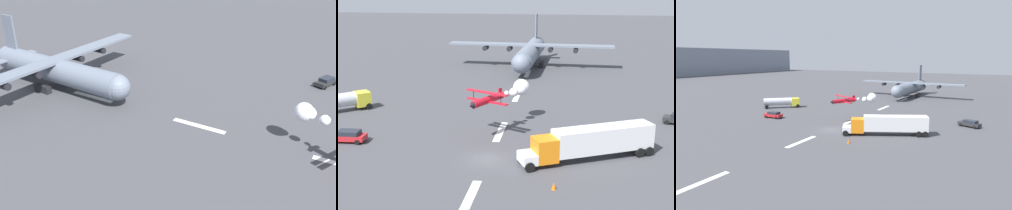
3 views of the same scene
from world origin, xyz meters
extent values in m
plane|color=#424247|center=(0.00, 0.00, 0.00)|extent=(440.00, 440.00, 0.00)
cube|color=white|center=(-29.17, 0.00, 0.01)|extent=(8.00, 0.90, 0.01)
cube|color=white|center=(-9.72, 0.00, 0.01)|extent=(8.00, 0.90, 0.01)
cube|color=white|center=(9.72, 0.00, 0.01)|extent=(8.00, 0.90, 0.01)
cube|color=white|center=(29.17, 0.00, 0.01)|extent=(8.00, 0.90, 0.01)
cube|color=white|center=(48.62, 0.00, 0.01)|extent=(8.00, 0.90, 0.01)
cylinder|color=slate|center=(56.13, 0.15, 3.29)|extent=(27.13, 5.34, 4.18)
sphere|color=slate|center=(42.65, 0.73, 3.29)|extent=(3.97, 3.97, 3.97)
cube|color=slate|center=(56.13, 0.15, 5.17)|extent=(4.82, 37.86, 0.40)
cylinder|color=black|center=(56.18, 10.54, 4.27)|extent=(2.45, 1.20, 1.10)
cylinder|color=black|center=(55.93, 4.88, 4.27)|extent=(2.45, 1.20, 1.10)
cylinder|color=black|center=(55.53, -4.55, 4.27)|extent=(2.45, 1.20, 1.10)
cylinder|color=black|center=(55.28, -10.21, 4.27)|extent=(2.45, 1.20, 1.10)
cube|color=slate|center=(67.45, -0.34, 8.38)|extent=(2.81, 0.42, 6.00)
cube|color=slate|center=(67.45, -0.34, 3.59)|extent=(2.39, 9.08, 0.24)
cube|color=black|center=(57.02, -2.48, 0.60)|extent=(3.24, 1.14, 1.20)
cube|color=black|center=(57.24, 2.69, 0.60)|extent=(3.24, 1.14, 1.20)
cylinder|color=red|center=(8.05, 1.36, 4.79)|extent=(5.88, 3.55, 0.95)
cube|color=red|center=(7.87, 1.45, 4.64)|extent=(3.35, 5.86, 0.12)
cube|color=red|center=(7.87, 1.45, 5.80)|extent=(3.35, 5.86, 0.12)
cylinder|color=black|center=(6.91, -0.49, 5.22)|extent=(0.08, 0.08, 1.16)
cylinder|color=black|center=(8.83, 3.40, 5.22)|extent=(0.08, 0.08, 1.16)
cube|color=red|center=(10.51, 0.15, 5.24)|extent=(0.67, 0.40, 1.10)
cube|color=red|center=(10.51, 0.15, 4.84)|extent=(1.42, 2.06, 0.08)
cone|color=black|center=(5.01, 2.87, 4.79)|extent=(0.99, 1.03, 0.81)
sphere|color=white|center=(11.37, -0.59, 4.89)|extent=(0.70, 0.70, 0.70)
sphere|color=white|center=(13.35, -1.33, 4.58)|extent=(1.26, 1.26, 1.26)
sphere|color=white|center=(15.31, -2.13, 4.64)|extent=(1.67, 1.67, 1.67)
sphere|color=white|center=(15.95, -2.10, 4.69)|extent=(2.37, 2.37, 2.37)
cube|color=silver|center=(-1.65, -4.66, 1.10)|extent=(2.95, 2.54, 1.10)
cube|color=orange|center=(-0.77, -6.46, 1.85)|extent=(3.30, 3.26, 2.60)
cube|color=silver|center=(2.37, -12.87, 2.30)|extent=(7.48, 11.77, 2.80)
cylinder|color=black|center=(-2.87, -5.03, 0.55)|extent=(0.80, 1.14, 1.10)
cylinder|color=black|center=(3.08, -17.14, 0.55)|extent=(0.80, 1.14, 1.10)
cylinder|color=black|center=(3.60, -18.22, 0.55)|extent=(0.80, 1.14, 1.10)
cylinder|color=black|center=(-0.62, -3.93, 0.55)|extent=(0.80, 1.14, 1.10)
cylinder|color=black|center=(5.32, -16.04, 0.55)|extent=(0.80, 1.14, 1.10)
cylinder|color=black|center=(5.85, -17.12, 0.55)|extent=(0.80, 1.14, 1.10)
cube|color=yellow|center=(17.85, 23.19, 1.60)|extent=(3.26, 3.25, 2.20)
cylinder|color=#B7BCC6|center=(14.36, 26.83, 1.85)|extent=(6.97, 7.15, 2.10)
cylinder|color=black|center=(19.13, 23.58, 0.50)|extent=(0.92, 0.94, 1.00)
cylinder|color=black|center=(13.06, 29.93, 0.50)|extent=(0.92, 0.94, 1.00)
cylinder|color=black|center=(17.39, 21.92, 0.50)|extent=(0.92, 0.94, 1.00)
cylinder|color=black|center=(11.32, 28.27, 0.50)|extent=(0.92, 0.94, 1.00)
cube|color=#262628|center=(16.24, -24.39, 0.65)|extent=(3.28, 4.74, 0.65)
cube|color=#1E232D|center=(16.17, -24.58, 1.25)|extent=(2.50, 3.06, 0.55)
cylinder|color=black|center=(15.97, -22.63, 0.32)|extent=(0.44, 0.68, 0.64)
cylinder|color=black|center=(14.84, -25.49, 0.32)|extent=(0.44, 0.68, 0.64)
cylinder|color=black|center=(17.64, -23.29, 0.32)|extent=(0.44, 0.68, 0.64)
cylinder|color=black|center=(16.52, -26.15, 0.32)|extent=(0.44, 0.68, 0.64)
cube|color=#B21E23|center=(3.15, 18.30, 0.65)|extent=(1.98, 4.57, 0.65)
cube|color=#1E232D|center=(3.15, 18.10, 1.25)|extent=(1.77, 2.77, 0.55)
cylinder|color=black|center=(2.18, 19.84, 0.32)|extent=(0.25, 0.65, 0.64)
cylinder|color=black|center=(2.31, 16.69, 0.32)|extent=(0.25, 0.65, 0.64)
cylinder|color=black|center=(3.98, 19.91, 0.32)|extent=(0.25, 0.65, 0.64)
cylinder|color=black|center=(4.11, 16.76, 0.32)|extent=(0.25, 0.65, 0.64)
cone|color=orange|center=(-6.59, -7.70, 0.38)|extent=(0.44, 0.44, 0.75)
cone|color=orange|center=(4.52, -7.54, 0.38)|extent=(0.44, 0.44, 0.75)
camera|label=1|loc=(10.25, 41.11, 25.16)|focal=39.03mm
camera|label=2|loc=(-46.59, -8.64, 19.60)|focal=48.16mm
camera|label=3|loc=(-48.90, -30.38, 14.64)|focal=31.11mm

